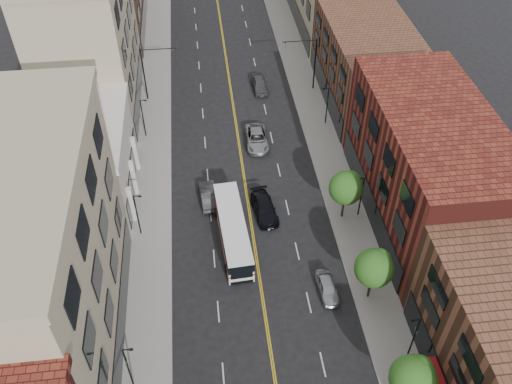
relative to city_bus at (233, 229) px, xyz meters
name	(u,v)px	position (x,y,z in m)	size (l,w,h in m)	color
sidewalk_left	(154,162)	(-8.00, 12.97, -1.56)	(4.00, 110.00, 0.15)	gray
sidewalk_right	(326,149)	(12.00, 12.97, -1.56)	(4.00, 110.00, 0.15)	gray
bldg_l_tanoffice	(34,269)	(-15.00, -9.03, 7.37)	(10.00, 22.00, 18.00)	tan
bldg_l_white	(79,162)	(-15.00, 8.97, 2.37)	(10.00, 14.00, 8.00)	silver
bldg_l_far_a	(87,39)	(-15.00, 25.97, 7.37)	(10.00, 20.00, 18.00)	tan
bldg_r_mid	(427,167)	(19.00, 1.97, 4.37)	(10.00, 22.00, 12.00)	#581B17
bldg_r_far_a	(367,65)	(19.00, 22.97, 3.37)	(10.00, 20.00, 10.00)	brown
tree_r_1	(414,377)	(11.39, -17.96, 2.50)	(3.40, 3.40, 5.59)	black
tree_r_2	(375,267)	(11.39, -7.96, 2.50)	(3.40, 3.40, 5.59)	black
tree_r_3	(347,187)	(11.39, 2.04, 2.50)	(3.40, 3.40, 5.59)	black
lamp_l_1	(128,365)	(-8.95, -14.03, 1.34)	(0.81, 0.55, 5.05)	black
lamp_l_2	(137,213)	(-8.95, 1.97, 1.34)	(0.81, 0.55, 5.05)	black
lamp_l_3	(143,116)	(-8.95, 17.97, 1.34)	(0.81, 0.55, 5.05)	black
lamp_r_1	(414,335)	(12.95, -14.03, 1.34)	(0.81, 0.55, 5.05)	black
lamp_r_2	(361,194)	(12.95, 1.97, 1.34)	(0.81, 0.55, 5.05)	black
lamp_r_3	(327,104)	(12.95, 17.97, 1.34)	(0.81, 0.55, 5.05)	black
signal_mast_left	(149,68)	(-8.27, 25.97, 3.01)	(4.49, 0.18, 7.20)	black
signal_mast_right	(310,58)	(12.27, 25.97, 3.01)	(4.49, 0.18, 7.20)	black
city_bus	(233,229)	(0.00, 0.00, 0.00)	(3.13, 11.04, 2.81)	white
car_parked_far	(327,288)	(7.80, -7.11, -0.96)	(1.59, 3.96, 1.35)	#A1A4A9
car_lane_behind	(209,195)	(-2.07, 5.97, -0.86)	(1.64, 4.69, 1.55)	#414146
car_lane_a	(264,208)	(3.50, 3.39, -0.88)	(2.11, 5.19, 1.51)	black
car_lane_b	(257,138)	(4.11, 15.03, -0.85)	(2.59, 5.62, 1.56)	#939599
car_lane_c	(260,84)	(5.87, 26.75, -0.83)	(1.90, 4.71, 1.61)	#46464B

